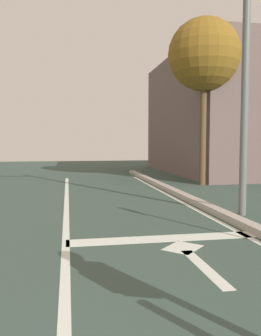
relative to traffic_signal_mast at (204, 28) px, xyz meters
name	(u,v)px	position (x,y,z in m)	size (l,w,h in m)	color
lane_line_center	(66,244)	(-2.82, -1.52, -3.89)	(0.12, 20.00, 0.01)	silver
lane_line_curbside	(244,235)	(0.17, -1.52, -3.89)	(0.12, 20.00, 0.01)	silver
stop_bar	(163,238)	(-1.25, -1.50, -3.89)	(3.14, 0.40, 0.01)	silver
lane_arrow_stem	(205,268)	(-1.10, -2.88, -3.89)	(0.16, 1.40, 0.01)	silver
lane_arrow_head	(183,248)	(-1.10, -2.03, -3.89)	(0.56, 0.44, 0.01)	silver
curb_strip	(258,230)	(0.42, -1.52, -3.82)	(0.24, 24.00, 0.14)	#A7A094
traffic_signal_mast	(204,28)	(0.00, 0.00, 0.00)	(4.49, 0.34, 5.80)	#5D635F
roadside_tree	(204,55)	(2.10, 5.25, 0.80)	(2.59, 2.59, 6.02)	brown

